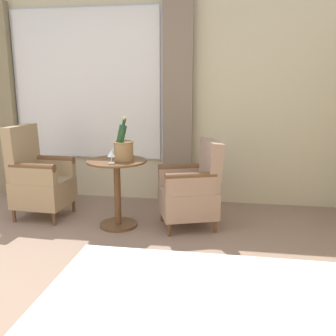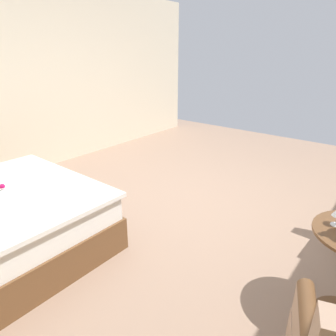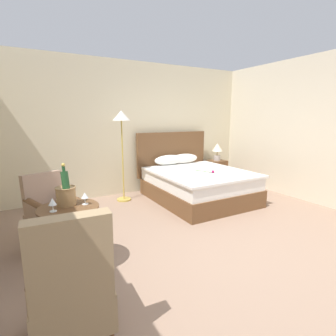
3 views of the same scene
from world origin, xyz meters
name	(u,v)px [view 1 (image 1 of 3)]	position (x,y,z in m)	size (l,w,h in m)	color
wall_window_side	(90,92)	(-2.79, 0.00, 1.38)	(0.27, 6.52, 2.78)	beige
side_table_round	(117,188)	(-1.72, 0.67, 0.42)	(0.62, 0.62, 0.72)	brown
champagne_bucket	(123,148)	(-1.72, 0.74, 0.85)	(0.21, 0.21, 0.45)	#9B7649
wine_glass_near_bucket	(115,148)	(-1.87, 0.60, 0.82)	(0.08, 0.08, 0.14)	white
wine_glass_near_edge	(111,154)	(-1.54, 0.67, 0.81)	(0.08, 0.08, 0.13)	white
armchair_by_window	(192,189)	(-1.83, 1.45, 0.41)	(0.68, 0.72, 0.92)	brown
armchair_facing_bed	(39,178)	(-1.86, -0.30, 0.45)	(0.57, 0.61, 1.05)	brown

